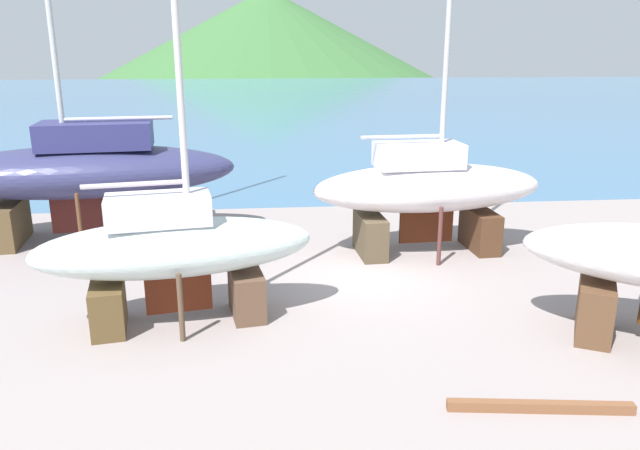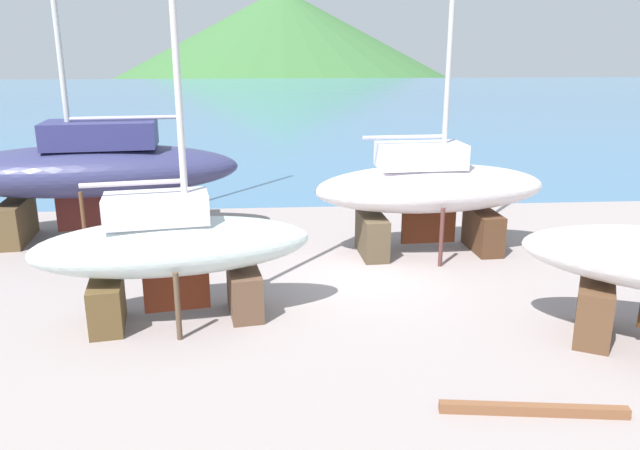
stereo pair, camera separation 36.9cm
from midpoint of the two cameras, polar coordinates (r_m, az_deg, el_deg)
ground_plane at (r=14.81m, az=4.73°, el=-7.99°), size 41.29×41.29×0.00m
sea_water at (r=69.93m, az=-3.44°, el=11.34°), size 165.15×92.87×0.01m
headland_hill at (r=163.90m, az=-4.81°, el=14.19°), size 151.46×151.46×38.69m
sailboat_mid_port at (r=14.04m, az=-13.98°, el=-2.17°), size 6.33×2.79×10.77m
sailboat_far_slipway at (r=18.59m, az=9.29°, el=3.30°), size 7.03×2.63×11.52m
sailboat_large_starboard at (r=20.97m, az=-21.32°, el=4.67°), size 9.69×3.88×15.92m
timber_short_cross at (r=11.66m, az=18.75°, el=-15.59°), size 3.19×0.58×0.19m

